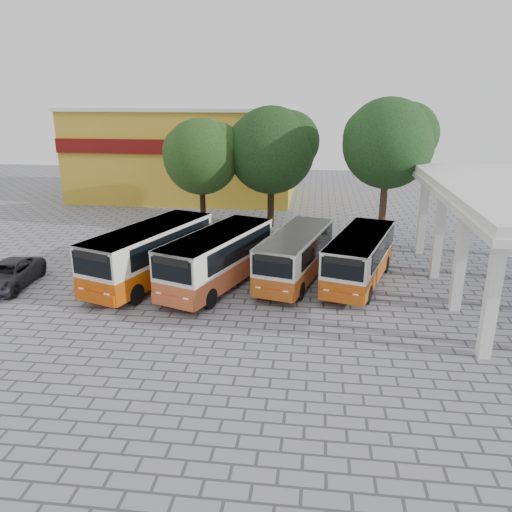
# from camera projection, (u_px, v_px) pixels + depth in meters

# --- Properties ---
(ground) EXTENTS (90.00, 90.00, 0.00)m
(ground) POSITION_uv_depth(u_px,v_px,m) (281.00, 317.00, 22.21)
(ground) COLOR gray
(ground) RESTS_ON ground
(shophouse_block) EXTENTS (20.40, 10.40, 8.30)m
(shophouse_block) POSITION_uv_depth(u_px,v_px,m) (185.00, 153.00, 46.68)
(shophouse_block) COLOR #AD8920
(shophouse_block) RESTS_ON ground
(bus_far_left) EXTENTS (5.09, 8.79, 2.97)m
(bus_far_left) POSITION_uv_depth(u_px,v_px,m) (150.00, 251.00, 25.79)
(bus_far_left) COLOR #BA4202
(bus_far_left) RESTS_ON ground
(bus_centre_left) EXTENTS (4.91, 8.41, 2.84)m
(bus_centre_left) POSITION_uv_depth(u_px,v_px,m) (218.00, 256.00, 25.25)
(bus_centre_left) COLOR #B54D26
(bus_centre_left) RESTS_ON ground
(bus_centre_right) EXTENTS (3.97, 7.70, 2.63)m
(bus_centre_right) POSITION_uv_depth(u_px,v_px,m) (296.00, 254.00, 26.05)
(bus_centre_right) COLOR #A94711
(bus_centre_right) RESTS_ON ground
(bus_far_right) EXTENTS (4.24, 7.79, 2.65)m
(bus_far_right) POSITION_uv_depth(u_px,v_px,m) (360.00, 256.00, 25.67)
(bus_far_right) COLOR #AC4409
(bus_far_right) RESTS_ON ground
(tree_left) EXTENTS (5.65, 5.38, 7.88)m
(tree_left) POSITION_uv_depth(u_px,v_px,m) (202.00, 154.00, 35.36)
(tree_left) COLOR black
(tree_left) RESTS_ON ground
(tree_middle) EXTENTS (6.52, 6.21, 8.70)m
(tree_middle) POSITION_uv_depth(u_px,v_px,m) (272.00, 147.00, 35.55)
(tree_middle) COLOR black
(tree_middle) RESTS_ON ground
(tree_right) EXTENTS (6.06, 5.77, 9.32)m
(tree_right) POSITION_uv_depth(u_px,v_px,m) (389.00, 141.00, 31.75)
(tree_right) COLOR #483122
(tree_right) RESTS_ON ground
(parked_car) EXTENTS (2.55, 4.88, 1.31)m
(parked_car) POSITION_uv_depth(u_px,v_px,m) (8.00, 275.00, 25.51)
(parked_car) COLOR #232229
(parked_car) RESTS_ON ground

